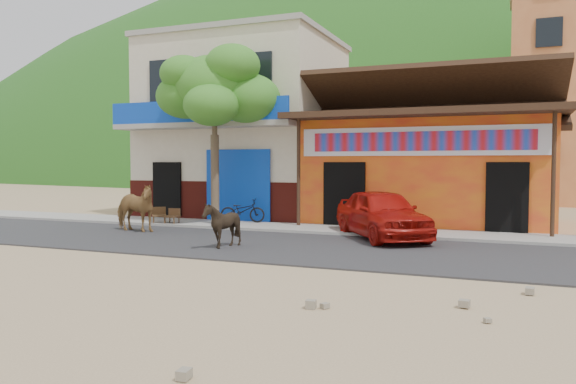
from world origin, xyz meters
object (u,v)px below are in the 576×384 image
object	(u,v)px
cow_dark	(222,225)
cafe_chair_left	(172,210)
tree	(215,135)
cow_tan	(134,208)
red_car	(382,214)
cafe_chair_right	(159,208)
scooter	(243,211)

from	to	relation	value
cow_dark	cafe_chair_left	distance (m)	5.50
cafe_chair_left	tree	bearing A→B (deg)	14.57
cow_tan	red_car	xyz separation A→B (m)	(7.51, 1.32, -0.04)
red_car	cafe_chair_left	world-z (taller)	red_car
cow_dark	red_car	xyz separation A→B (m)	(3.33, 3.27, 0.12)
tree	cafe_chair_right	xyz separation A→B (m)	(-1.92, -0.50, -2.50)
cow_dark	cafe_chair_right	world-z (taller)	cow_dark
cafe_chair_left	cafe_chair_right	distance (m)	0.52
red_car	cow_tan	bearing A→B (deg)	155.28
cow_tan	cafe_chair_right	world-z (taller)	cow_tan
cow_tan	cow_dark	distance (m)	4.62
cow_dark	red_car	size ratio (longest dim) A/B	0.28
cow_dark	cow_tan	bearing A→B (deg)	-148.81
cow_dark	red_car	bearing A→B (deg)	100.69
tree	scooter	bearing A→B (deg)	43.92
scooter	cafe_chair_right	size ratio (longest dim) A/B	1.56
cow_tan	scooter	world-z (taller)	cow_tan
red_car	cafe_chair_right	bearing A→B (deg)	141.64
cow_tan	scooter	size ratio (longest dim) A/B	1.13
red_car	cafe_chair_right	xyz separation A→B (m)	(-7.85, 0.50, -0.12)
tree	cafe_chair_left	bearing A→B (deg)	-160.35
tree	cafe_chair_left	distance (m)	2.94
red_car	cafe_chair_right	size ratio (longest dim) A/B	4.14
scooter	cafe_chair_left	size ratio (longest dim) A/B	1.67
cow_tan	cafe_chair_right	size ratio (longest dim) A/B	1.76
cow_tan	cafe_chair_left	size ratio (longest dim) A/B	1.88
tree	cow_dark	bearing A→B (deg)	-58.58
tree	cow_dark	size ratio (longest dim) A/B	5.17
red_car	cafe_chair_left	distance (m)	7.35
red_car	cafe_chair_right	distance (m)	7.87
cow_tan	cafe_chair_left	distance (m)	1.84
scooter	cafe_chair_right	bearing A→B (deg)	100.87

